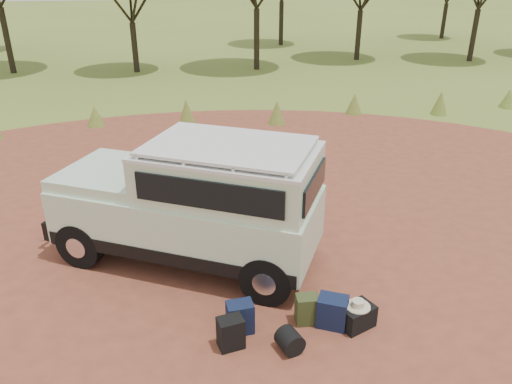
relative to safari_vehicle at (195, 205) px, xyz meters
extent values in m
plane|color=olive|center=(0.24, -0.38, -1.12)|extent=(140.00, 140.00, 0.00)
cylinder|color=brown|center=(0.24, -0.38, -1.12)|extent=(23.00, 23.00, 0.01)
cone|color=olive|center=(-2.76, 8.82, -0.77)|extent=(0.60, 0.60, 0.70)
cone|color=olive|center=(0.24, 8.42, -0.67)|extent=(0.60, 0.60, 0.90)
cone|color=olive|center=(3.24, 8.02, -0.72)|extent=(0.60, 0.60, 0.80)
cone|color=olive|center=(6.24, 8.72, -0.75)|extent=(0.60, 0.60, 0.75)
cone|color=olive|center=(9.24, 8.12, -0.70)|extent=(0.60, 0.60, 0.85)
cone|color=olive|center=(12.24, 8.52, -0.77)|extent=(0.60, 0.60, 0.70)
cylinder|color=#2C2219|center=(-7.76, 18.62, 0.41)|extent=(0.28, 0.28, 3.06)
cylinder|color=#2C2219|center=(-1.76, 17.82, 0.05)|extent=(0.28, 0.28, 2.34)
cylinder|color=#2C2219|center=(4.24, 17.42, 0.34)|extent=(0.28, 0.28, 2.93)
cylinder|color=#2C2219|center=(10.24, 19.12, 0.18)|extent=(0.28, 0.28, 2.61)
cylinder|color=#2C2219|center=(16.24, 17.62, 0.23)|extent=(0.28, 0.28, 2.70)
cylinder|color=#2C2219|center=(7.24, 25.12, 0.23)|extent=(0.28, 0.28, 2.70)
cylinder|color=#2C2219|center=(19.24, 26.12, 0.05)|extent=(0.28, 0.28, 2.34)
cube|color=silver|center=(-0.14, 0.07, -0.21)|extent=(4.95, 3.85, 0.97)
cube|color=black|center=(-0.14, 0.07, -0.57)|extent=(4.89, 3.84, 0.25)
cube|color=silver|center=(0.59, -0.32, 0.66)|extent=(3.38, 2.95, 0.77)
cube|color=silver|center=(0.59, -0.32, 1.08)|extent=(3.39, 2.99, 0.06)
cube|color=silver|center=(0.59, -0.32, 1.18)|extent=(3.14, 2.78, 0.05)
cube|color=silver|center=(-1.42, 0.76, 0.38)|extent=(2.34, 2.37, 0.20)
cube|color=black|center=(-0.65, 0.35, 0.70)|extent=(0.89, 1.45, 0.54)
cube|color=black|center=(0.15, -1.13, 0.70)|extent=(2.16, 1.19, 0.46)
cube|color=black|center=(1.02, 0.50, 0.70)|extent=(2.16, 1.19, 0.46)
cube|color=black|center=(1.86, -1.00, 0.66)|extent=(0.76, 1.36, 0.42)
cube|color=black|center=(-2.22, 1.19, -0.51)|extent=(1.00, 1.70, 0.35)
cylinder|color=black|center=(-2.33, 1.25, 0.31)|extent=(0.69, 1.20, 0.07)
cylinder|color=black|center=(-2.33, 1.25, -0.23)|extent=(0.69, 1.20, 0.07)
cylinder|color=silver|center=(-2.48, 1.01, 0.10)|extent=(0.17, 0.23, 0.23)
cylinder|color=silver|center=(-2.21, 1.51, 0.10)|extent=(0.17, 0.23, 0.23)
cube|color=silver|center=(-2.30, 1.23, -0.39)|extent=(0.24, 0.40, 0.12)
cylinder|color=black|center=(-0.16, 1.10, 0.59)|extent=(0.11, 0.11, 0.84)
cylinder|color=black|center=(-2.06, 0.17, -0.69)|extent=(0.89, 0.66, 0.86)
cylinder|color=black|center=(-1.28, 1.62, -0.69)|extent=(0.89, 0.66, 0.86)
cylinder|color=black|center=(1.00, -1.47, -0.69)|extent=(0.89, 0.66, 0.86)
cylinder|color=black|center=(1.78, -0.02, -0.69)|extent=(0.89, 0.66, 0.86)
cylinder|color=brown|center=(-2.72, 1.09, -0.41)|extent=(0.16, 0.29, 1.43)
cube|color=black|center=(0.30, -2.41, -0.88)|extent=(0.40, 0.33, 0.49)
cube|color=#13223D|center=(0.48, -2.11, -0.87)|extent=(0.41, 0.31, 0.50)
cube|color=#404821|center=(1.51, -2.09, -0.89)|extent=(0.36, 0.27, 0.48)
cube|color=#13223D|center=(1.87, -2.21, -0.88)|extent=(0.54, 0.49, 0.49)
cube|color=black|center=(2.22, -2.30, -0.94)|extent=(0.61, 0.53, 0.36)
cylinder|color=black|center=(1.11, -2.63, -0.96)|extent=(0.42, 0.42, 0.33)
cylinder|color=beige|center=(2.22, -2.30, -0.76)|extent=(0.38, 0.38, 0.02)
cylinder|color=beige|center=(2.22, -2.30, -0.70)|extent=(0.19, 0.19, 0.09)
camera|label=1|loc=(-0.32, -7.95, 3.91)|focal=35.00mm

